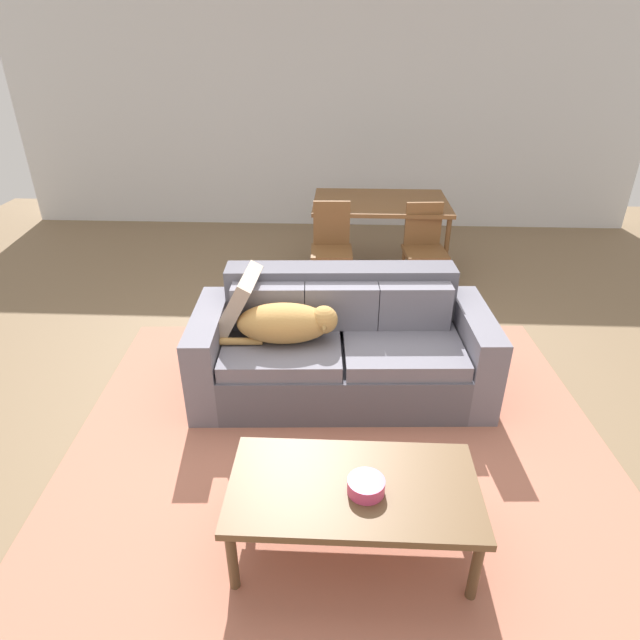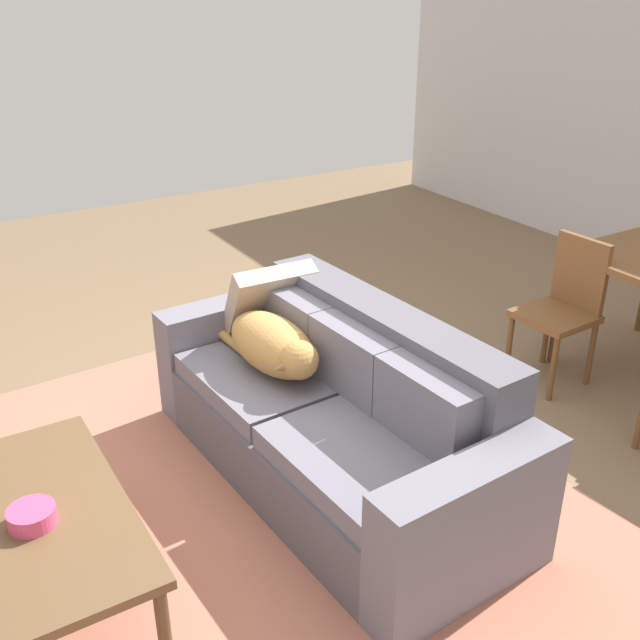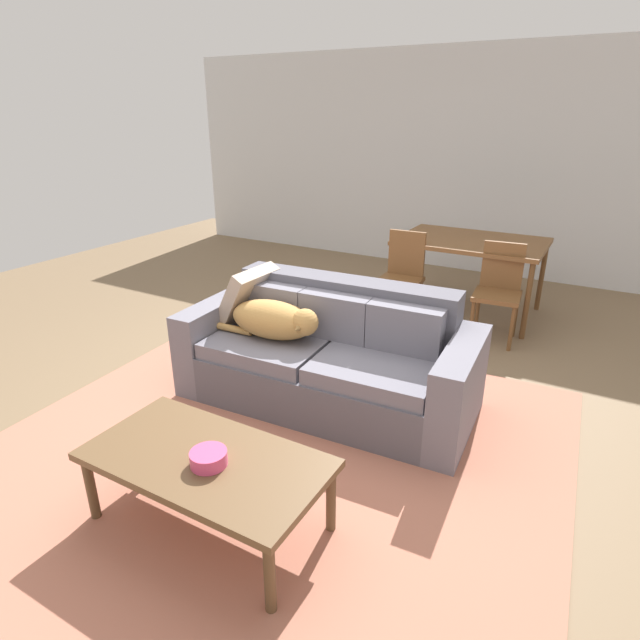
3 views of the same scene
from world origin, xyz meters
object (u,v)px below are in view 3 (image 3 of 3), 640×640
at_px(throw_pillow_by_left_arm, 247,295).
at_px(dining_chair_near_left, 402,273).
at_px(couch, 330,358).
at_px(dining_chair_near_right, 499,287).
at_px(coffee_table, 206,464).
at_px(bowl_on_coffee_table, 209,458).
at_px(dog_on_left_cushion, 275,320).
at_px(dining_table, 471,246).

height_order(throw_pillow_by_left_arm, dining_chair_near_left, throw_pillow_by_left_arm).
xyz_separation_m(couch, dining_chair_near_right, (0.79, 1.72, 0.16)).
bearing_deg(coffee_table, bowl_on_coffee_table, -33.48).
bearing_deg(dining_chair_near_left, coffee_table, -88.71).
xyz_separation_m(dog_on_left_cushion, throw_pillow_by_left_arm, (-0.37, 0.16, 0.07)).
distance_m(dining_table, dining_chair_near_left, 0.80).
bearing_deg(dining_chair_near_right, coffee_table, -108.13).
distance_m(throw_pillow_by_left_arm, dining_table, 2.51).
bearing_deg(throw_pillow_by_left_arm, dining_table, 63.68).
distance_m(bowl_on_coffee_table, dining_chair_near_left, 3.13).
height_order(dog_on_left_cushion, coffee_table, dog_on_left_cushion).
bearing_deg(bowl_on_coffee_table, dog_on_left_cushion, 110.81).
xyz_separation_m(bowl_on_coffee_table, dining_chair_near_right, (0.66, 3.16, 0.04)).
bearing_deg(coffee_table, dining_chair_near_right, 77.06).
bearing_deg(dining_table, bowl_on_coffee_table, -93.87).
height_order(couch, bowl_on_coffee_table, couch).
relative_size(coffee_table, dining_chair_near_right, 1.37).
distance_m(couch, bowl_on_coffee_table, 1.45).
bearing_deg(bowl_on_coffee_table, couch, 95.21).
height_order(coffee_table, dining_chair_near_left, dining_chair_near_left).
bearing_deg(couch, coffee_table, -89.97).
distance_m(dog_on_left_cushion, dining_chair_near_right, 2.19).
relative_size(throw_pillow_by_left_arm, dining_chair_near_right, 0.52).
bearing_deg(dining_chair_near_right, dining_chair_near_left, 177.34).
relative_size(couch, dog_on_left_cushion, 2.66).
xyz_separation_m(throw_pillow_by_left_arm, dining_chair_near_left, (0.61, 1.66, -0.17)).
height_order(throw_pillow_by_left_arm, coffee_table, throw_pillow_by_left_arm).
relative_size(dog_on_left_cushion, coffee_table, 0.66).
height_order(bowl_on_coffee_table, dining_chair_near_right, dining_chair_near_right).
distance_m(dog_on_left_cushion, coffee_table, 1.35).
xyz_separation_m(dining_chair_near_left, dining_chair_near_right, (0.91, 0.04, -0.01)).
height_order(dog_on_left_cushion, dining_chair_near_right, dining_chair_near_right).
bearing_deg(dining_chair_near_left, dog_on_left_cushion, -99.88).
bearing_deg(bowl_on_coffee_table, coffee_table, 146.52).
height_order(dining_table, dining_chair_near_right, dining_chair_near_right).
distance_m(couch, dog_on_left_cushion, 0.47).
bearing_deg(dining_table, coffee_table, -94.78).
distance_m(couch, dining_table, 2.33).
distance_m(throw_pillow_by_left_arm, dining_chair_near_right, 2.29).
distance_m(couch, throw_pillow_by_left_arm, 0.80).
height_order(dog_on_left_cushion, dining_chair_near_left, dining_chair_near_left).
relative_size(couch, throw_pillow_by_left_arm, 4.58).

